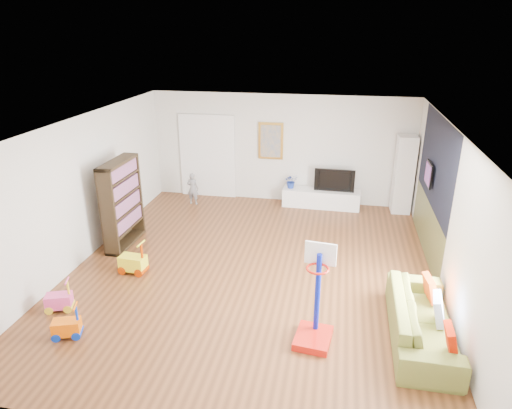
% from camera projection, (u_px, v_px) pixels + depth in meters
% --- Properties ---
extents(floor, '(6.50, 7.50, 0.00)m').
position_uv_depth(floor, '(252.00, 270.00, 8.44)').
color(floor, brown).
rests_on(floor, ground).
extents(ceiling, '(6.50, 7.50, 0.00)m').
position_uv_depth(ceiling, '(251.00, 125.00, 7.45)').
color(ceiling, white).
rests_on(ceiling, ground).
extents(wall_back, '(6.50, 0.00, 2.70)m').
position_uv_depth(wall_back, '(281.00, 149.00, 11.37)').
color(wall_back, silver).
rests_on(wall_back, ground).
extents(wall_front, '(6.50, 0.00, 2.70)m').
position_uv_depth(wall_front, '(179.00, 336.00, 4.51)').
color(wall_front, white).
rests_on(wall_front, ground).
extents(wall_left, '(0.00, 7.50, 2.70)m').
position_uv_depth(wall_left, '(81.00, 190.00, 8.50)').
color(wall_left, white).
rests_on(wall_left, ground).
extents(wall_right, '(0.00, 7.50, 2.70)m').
position_uv_depth(wall_right, '(448.00, 215.00, 7.38)').
color(wall_right, silver).
rests_on(wall_right, ground).
extents(navy_accent, '(0.01, 3.20, 1.70)m').
position_uv_depth(navy_accent, '(436.00, 162.00, 8.48)').
color(navy_accent, black).
rests_on(navy_accent, wall_right).
extents(olive_wainscot, '(0.01, 3.20, 1.00)m').
position_uv_depth(olive_wainscot, '(427.00, 228.00, 8.98)').
color(olive_wainscot, brown).
rests_on(olive_wainscot, wall_right).
extents(doorway, '(1.45, 0.06, 2.10)m').
position_uv_depth(doorway, '(208.00, 157.00, 11.78)').
color(doorway, white).
rests_on(doorway, ground).
extents(painting_back, '(0.62, 0.06, 0.92)m').
position_uv_depth(painting_back, '(271.00, 141.00, 11.31)').
color(painting_back, gold).
rests_on(painting_back, wall_back).
extents(artwork_right, '(0.04, 0.56, 0.46)m').
position_uv_depth(artwork_right, '(429.00, 174.00, 8.79)').
color(artwork_right, '#7F3F8C').
rests_on(artwork_right, wall_right).
extents(media_console, '(1.90, 0.51, 0.44)m').
position_uv_depth(media_console, '(321.00, 198.00, 11.32)').
color(media_console, white).
rests_on(media_console, ground).
extents(tall_cabinet, '(0.45, 0.45, 1.87)m').
position_uv_depth(tall_cabinet, '(404.00, 175.00, 10.76)').
color(tall_cabinet, silver).
rests_on(tall_cabinet, ground).
extents(bookshelf, '(0.33, 1.22, 1.78)m').
position_uv_depth(bookshelf, '(122.00, 203.00, 9.15)').
color(bookshelf, black).
rests_on(bookshelf, ground).
extents(sofa, '(0.87, 2.16, 0.63)m').
position_uv_depth(sofa, '(422.00, 320.00, 6.49)').
color(sofa, olive).
rests_on(sofa, ground).
extents(basketball_hoop, '(0.58, 0.67, 1.47)m').
position_uv_depth(basketball_hoop, '(315.00, 297.00, 6.27)').
color(basketball_hoop, '#B7160B').
rests_on(basketball_hoop, ground).
extents(ride_on_yellow, '(0.49, 0.33, 0.63)m').
position_uv_depth(ride_on_yellow, '(132.00, 257.00, 8.24)').
color(ride_on_yellow, yellow).
rests_on(ride_on_yellow, ground).
extents(ride_on_orange, '(0.44, 0.35, 0.51)m').
position_uv_depth(ride_on_orange, '(66.00, 322.00, 6.54)').
color(ride_on_orange, '#FE6603').
rests_on(ride_on_orange, ground).
extents(ride_on_pink, '(0.45, 0.36, 0.52)m').
position_uv_depth(ride_on_pink, '(58.00, 296.00, 7.16)').
color(ride_on_pink, '#F34798').
rests_on(ride_on_pink, ground).
extents(child, '(0.31, 0.22, 0.82)m').
position_uv_depth(child, '(193.00, 189.00, 11.43)').
color(child, gray).
rests_on(child, ground).
extents(tv, '(0.97, 0.15, 0.56)m').
position_uv_depth(tv, '(335.00, 179.00, 11.14)').
color(tv, black).
rests_on(tv, media_console).
extents(vase_plant, '(0.39, 0.36, 0.36)m').
position_uv_depth(vase_plant, '(291.00, 181.00, 11.33)').
color(vase_plant, navy).
rests_on(vase_plant, media_console).
extents(pillow_left, '(0.11, 0.37, 0.37)m').
position_uv_depth(pillow_left, '(451.00, 340.00, 5.79)').
color(pillow_left, '#A91500').
rests_on(pillow_left, sofa).
extents(pillow_center, '(0.17, 0.42, 0.41)m').
position_uv_depth(pillow_center, '(439.00, 309.00, 6.42)').
color(pillow_center, silver).
rests_on(pillow_center, sofa).
extents(pillow_right, '(0.15, 0.39, 0.38)m').
position_uv_depth(pillow_right, '(430.00, 288.00, 6.93)').
color(pillow_right, '#C3360B').
rests_on(pillow_right, sofa).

